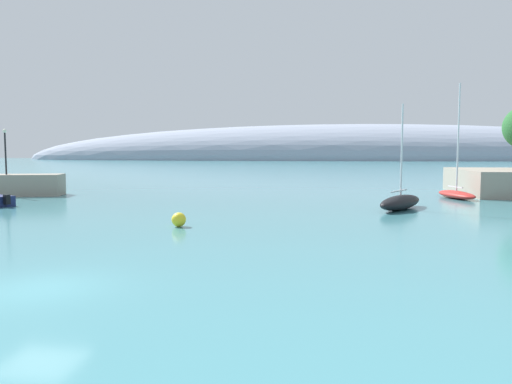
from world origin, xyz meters
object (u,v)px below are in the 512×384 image
at_px(sailboat_black_mid_mooring, 400,202).
at_px(mooring_buoy_yellow, 179,220).
at_px(harbor_lamp_post, 5,147).
at_px(sailboat_red_near_shore, 456,193).

height_order(sailboat_black_mid_mooring, mooring_buoy_yellow, sailboat_black_mid_mooring).
bearing_deg(harbor_lamp_post, sailboat_black_mid_mooring, -9.97).
bearing_deg(mooring_buoy_yellow, sailboat_black_mid_mooring, 36.36).
distance_m(sailboat_black_mid_mooring, harbor_lamp_post, 37.10).
bearing_deg(sailboat_red_near_shore, harbor_lamp_post, -97.97).
height_order(sailboat_red_near_shore, harbor_lamp_post, sailboat_red_near_shore).
distance_m(mooring_buoy_yellow, harbor_lamp_post, 28.17).
xyz_separation_m(sailboat_red_near_shore, mooring_buoy_yellow, (-20.66, -20.04, -0.08)).
height_order(sailboat_red_near_shore, mooring_buoy_yellow, sailboat_red_near_shore).
xyz_separation_m(sailboat_black_mid_mooring, harbor_lamp_post, (-36.30, 6.38, 4.24)).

